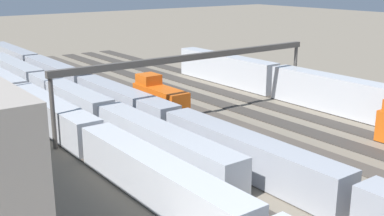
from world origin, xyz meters
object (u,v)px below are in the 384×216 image
object	(u,v)px
train_on_track_6	(67,98)
train_on_track_0	(340,95)
train_on_track_4	(159,98)
train_on_track_7	(88,137)
train_on_track_5	(168,121)
signal_gantry	(196,62)

from	to	relation	value
train_on_track_6	train_on_track_0	xyz separation A→B (m)	(-23.48, -30.00, 0.62)
train_on_track_6	train_on_track_4	world-z (taller)	train_on_track_4
train_on_track_7	train_on_track_5	size ratio (longest dim) A/B	1.00
train_on_track_7	train_on_track_5	bearing A→B (deg)	-91.73
train_on_track_0	train_on_track_4	bearing A→B (deg)	52.92
train_on_track_0	train_on_track_6	bearing A→B (deg)	51.95
signal_gantry	train_on_track_7	bearing A→B (deg)	103.45
train_on_track_4	train_on_track_7	world-z (taller)	train_on_track_4
train_on_track_0	train_on_track_5	xyz separation A→B (m)	(5.60, 25.00, -0.55)
train_on_track_6	train_on_track_0	size ratio (longest dim) A/B	1.00
train_on_track_7	train_on_track_5	world-z (taller)	same
train_on_track_6	signal_gantry	world-z (taller)	signal_gantry
train_on_track_4	train_on_track_7	distance (m)	17.60
train_on_track_7	signal_gantry	distance (m)	18.87
train_on_track_4	signal_gantry	size ratio (longest dim) A/B	0.25
train_on_track_7	train_on_track_5	xyz separation A→B (m)	(-0.30, -10.00, 0.00)
train_on_track_0	train_on_track_4	xyz separation A→B (m)	(15.12, 20.00, -0.46)
train_on_track_6	train_on_track_7	size ratio (longest dim) A/B	0.51
train_on_track_4	signal_gantry	distance (m)	7.91
train_on_track_4	train_on_track_5	size ratio (longest dim) A/B	0.07
train_on_track_0	signal_gantry	distance (m)	20.84
train_on_track_6	train_on_track_5	xyz separation A→B (m)	(-17.88, -5.00, 0.06)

